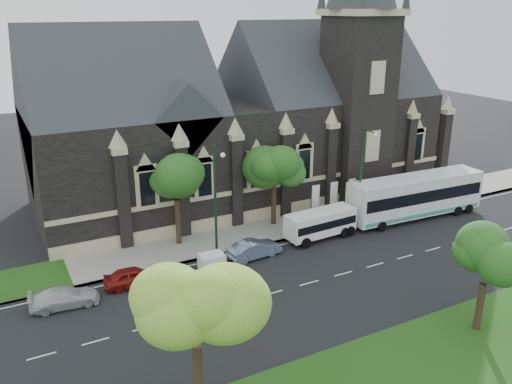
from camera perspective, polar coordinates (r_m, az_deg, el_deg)
ground at (r=38.42m, az=5.77°, el=-9.77°), size 160.00×160.00×0.00m
sidewalk at (r=45.73m, az=-0.77°, el=-4.59°), size 80.00×5.00×0.15m
museum at (r=53.43m, az=-0.43°, el=8.05°), size 40.00×17.70×29.90m
tree_park_near at (r=23.69m, az=-6.28°, el=-11.79°), size 4.42×4.42×8.56m
tree_park_east at (r=34.14m, az=23.66°, el=-6.63°), size 3.40×3.40×6.28m
tree_walk_right at (r=46.20m, az=2.07°, el=3.23°), size 4.08×4.08×7.80m
tree_walk_left at (r=42.65m, az=-8.50°, el=1.53°), size 3.91×3.91×7.64m
street_lamp_near at (r=47.27m, az=11.43°, el=2.33°), size 0.36×1.88×9.00m
street_lamp_mid at (r=40.26m, az=-4.32°, el=-0.33°), size 0.36×1.88×9.00m
banner_flag_left at (r=47.44m, az=6.28°, el=-0.80°), size 0.90×0.10×4.00m
banner_flag_center at (r=48.54m, az=8.24°, el=-0.42°), size 0.90×0.10×4.00m
banner_flag_right at (r=49.68m, az=10.12°, el=-0.06°), size 0.90×0.10×4.00m
tour_coach at (r=51.00m, az=16.86°, el=-0.37°), size 13.74×3.65×3.97m
shuttle_bus at (r=44.98m, az=7.01°, el=-3.30°), size 6.41×2.58×2.43m
box_trailer at (r=39.56m, az=-4.80°, el=-7.52°), size 2.63×1.55×1.40m
sedan at (r=41.56m, az=-0.21°, el=-6.17°), size 4.51×1.96×1.44m
car_far_red at (r=38.58m, az=-13.11°, el=-8.90°), size 4.22×2.00×1.39m
car_far_white at (r=37.42m, az=-20.00°, el=-10.67°), size 4.55×2.17×1.28m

